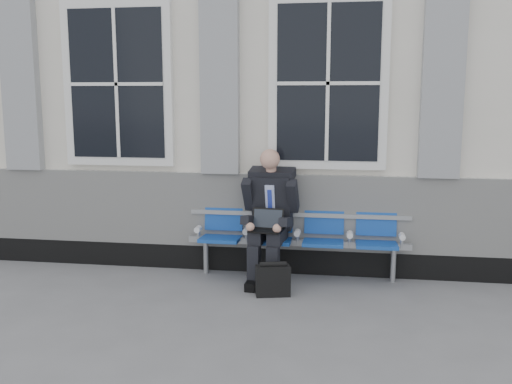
# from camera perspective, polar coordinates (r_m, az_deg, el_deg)

# --- Properties ---
(ground) EXTENTS (70.00, 70.00, 0.00)m
(ground) POSITION_cam_1_polar(r_m,az_deg,el_deg) (5.59, 2.62, -12.56)
(ground) COLOR slate
(ground) RESTS_ON ground
(station_building) EXTENTS (14.40, 4.40, 4.49)m
(station_building) POSITION_cam_1_polar(r_m,az_deg,el_deg) (8.65, 5.11, 10.27)
(station_building) COLOR silver
(station_building) RESTS_ON ground
(bench) EXTENTS (2.60, 0.47, 0.91)m
(bench) POSITION_cam_1_polar(r_m,az_deg,el_deg) (6.68, 4.20, -3.93)
(bench) COLOR #9EA0A3
(bench) RESTS_ON ground
(businessman) EXTENTS (0.65, 0.88, 1.52)m
(businessman) POSITION_cam_1_polar(r_m,az_deg,el_deg) (6.52, 1.40, -1.91)
(businessman) COLOR black
(businessman) RESTS_ON ground
(briefcase) EXTENTS (0.39, 0.24, 0.37)m
(briefcase) POSITION_cam_1_polar(r_m,az_deg,el_deg) (6.14, 1.70, -8.79)
(briefcase) COLOR black
(briefcase) RESTS_ON ground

